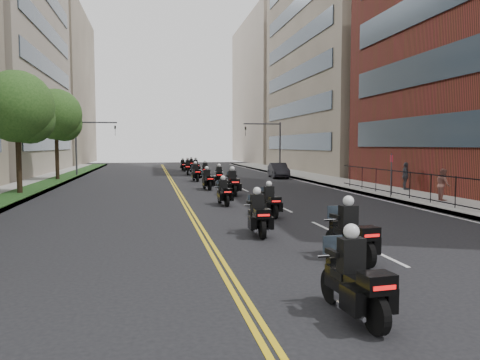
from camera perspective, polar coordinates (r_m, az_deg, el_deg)
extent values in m
plane|color=black|center=(8.13, 14.19, -18.39)|extent=(160.00, 160.00, 0.00)
cube|color=gray|center=(35.37, 14.71, -0.82)|extent=(4.00, 90.00, 0.15)
cube|color=gray|center=(33.11, -26.16, -1.45)|extent=(4.00, 90.00, 0.15)
cube|color=#1A3613|center=(32.90, -24.82, -1.28)|extent=(2.00, 90.00, 0.04)
cube|color=#333F4C|center=(29.33, 25.09, 4.61)|extent=(0.12, 25.80, 1.80)
cube|color=#333F4C|center=(29.66, 25.34, 12.35)|extent=(0.12, 25.80, 1.80)
cube|color=#746855|center=(61.27, 13.70, 15.31)|extent=(15.00, 28.00, 30.00)
cube|color=#333F4C|center=(57.41, 6.60, 4.60)|extent=(0.12, 24.08, 1.80)
cube|color=#333F4C|center=(57.58, 6.64, 8.59)|extent=(0.12, 24.08, 1.80)
cube|color=#333F4C|center=(58.02, 6.67, 12.53)|extent=(0.12, 24.08, 1.80)
cube|color=#333F4C|center=(58.73, 6.71, 16.39)|extent=(0.12, 24.08, 1.80)
cube|color=#333F4C|center=(59.70, 6.74, 20.15)|extent=(0.12, 24.08, 1.80)
cube|color=gray|center=(88.86, 5.49, 10.61)|extent=(15.00, 28.00, 26.00)
cube|color=#333F4C|center=(55.82, -21.97, 4.34)|extent=(0.12, 24.08, 1.80)
cube|color=#333F4C|center=(55.99, -22.08, 8.43)|extent=(0.12, 24.08, 1.80)
cube|color=#333F4C|center=(56.45, -22.20, 12.48)|extent=(0.12, 24.08, 1.80)
cube|color=#333F4C|center=(57.18, -22.32, 16.44)|extent=(0.12, 24.08, 1.80)
cube|color=#746855|center=(87.40, -23.56, 10.39)|extent=(16.00, 28.00, 26.00)
cube|color=black|center=(23.61, 26.25, 0.14)|extent=(0.05, 28.00, 0.05)
cube|color=black|center=(23.72, 26.15, -3.00)|extent=(0.05, 28.00, 0.05)
cylinder|color=#332216|center=(31.80, -25.38, 2.83)|extent=(0.32, 0.32, 5.11)
sphere|color=#1E4818|center=(31.89, -25.55, 8.08)|extent=(4.40, 4.40, 4.40)
sphere|color=#1E4818|center=(32.08, -24.28, 6.79)|extent=(3.08, 3.08, 3.08)
cylinder|color=#332216|center=(43.52, -21.43, 3.40)|extent=(0.32, 0.32, 5.39)
sphere|color=#1E4818|center=(43.60, -21.54, 7.45)|extent=(4.40, 4.40, 4.40)
sphere|color=#1E4818|center=(43.85, -20.64, 6.45)|extent=(3.08, 3.08, 3.08)
cylinder|color=#3F3F44|center=(50.68, 4.90, 3.88)|extent=(0.18, 0.18, 5.60)
cylinder|color=#3F3F44|center=(50.22, 2.70, 6.85)|extent=(4.00, 0.14, 0.14)
imported|color=black|center=(49.80, 0.68, 5.96)|extent=(0.16, 0.20, 1.00)
cylinder|color=#3F3F44|center=(49.32, -19.35, 3.64)|extent=(0.18, 0.18, 5.60)
cylinder|color=#3F3F44|center=(49.12, -17.10, 6.73)|extent=(4.00, 0.14, 0.14)
imported|color=black|center=(48.93, -14.97, 5.84)|extent=(0.16, 0.20, 1.00)
cylinder|color=black|center=(8.28, 16.30, -15.44)|extent=(0.20, 0.70, 0.69)
cylinder|color=black|center=(9.62, 11.08, -12.54)|extent=(0.20, 0.70, 0.69)
cube|color=black|center=(8.86, 13.51, -12.15)|extent=(0.54, 1.40, 0.41)
cube|color=silver|center=(8.97, 13.32, -13.50)|extent=(0.43, 0.59, 0.30)
cube|color=black|center=(8.12, 16.38, -11.93)|extent=(0.56, 0.47, 0.32)
cube|color=red|center=(7.95, 17.21, -12.45)|extent=(0.41, 0.06, 0.07)
cube|color=black|center=(8.77, 13.41, -8.89)|extent=(0.47, 0.32, 0.63)
sphere|color=silver|center=(8.69, 13.42, -6.14)|extent=(0.29, 0.29, 0.29)
cylinder|color=black|center=(12.37, 15.16, -8.76)|extent=(0.24, 0.73, 0.71)
cylinder|color=black|center=(13.77, 11.30, -7.37)|extent=(0.24, 0.73, 0.71)
cube|color=black|center=(13.01, 13.15, -6.77)|extent=(0.62, 1.46, 0.42)
cube|color=silver|center=(13.10, 13.01, -7.77)|extent=(0.47, 0.62, 0.31)
cube|color=black|center=(12.26, 15.21, -6.28)|extent=(0.60, 0.51, 0.34)
cube|color=red|center=(12.09, 15.79, -6.54)|extent=(0.42, 0.08, 0.07)
cube|color=black|center=(12.96, 13.07, -4.45)|extent=(0.49, 0.35, 0.65)
sphere|color=silver|center=(12.91, 13.08, -2.52)|extent=(0.30, 0.30, 0.30)
cylinder|color=black|center=(15.60, 2.74, -6.00)|extent=(0.15, 0.67, 0.67)
cylinder|color=black|center=(17.13, 1.56, -5.08)|extent=(0.15, 0.67, 0.67)
cube|color=black|center=(16.32, 2.12, -4.56)|extent=(0.43, 1.34, 0.40)
cube|color=silver|center=(16.40, 2.09, -5.32)|extent=(0.38, 0.55, 0.30)
cube|color=black|center=(15.52, 2.75, -4.13)|extent=(0.52, 0.42, 0.32)
cube|color=red|center=(15.32, 2.92, -4.31)|extent=(0.40, 0.03, 0.07)
cube|color=black|center=(16.30, 2.09, -2.81)|extent=(0.44, 0.28, 0.61)
sphere|color=silver|center=(16.26, 2.09, -1.35)|extent=(0.29, 0.29, 0.29)
cylinder|color=black|center=(19.85, 4.26, -3.86)|extent=(0.17, 0.64, 0.63)
cylinder|color=black|center=(21.25, 2.96, -3.32)|extent=(0.17, 0.64, 0.63)
cube|color=black|center=(20.51, 3.59, -2.87)|extent=(0.47, 1.27, 0.37)
cube|color=silver|center=(20.58, 3.54, -3.44)|extent=(0.39, 0.53, 0.28)
cube|color=black|center=(19.79, 4.26, -2.48)|extent=(0.51, 0.42, 0.30)
cube|color=red|center=(19.61, 4.45, -2.60)|extent=(0.37, 0.05, 0.06)
cube|color=black|center=(20.51, 3.55, -1.57)|extent=(0.42, 0.29, 0.57)
sphere|color=silver|center=(20.48, 3.55, -0.48)|extent=(0.27, 0.27, 0.27)
cylinder|color=black|center=(23.72, -1.62, -2.53)|extent=(0.19, 0.63, 0.63)
cylinder|color=black|center=(25.14, -2.47, -2.15)|extent=(0.19, 0.63, 0.63)
cube|color=black|center=(24.40, -2.06, -1.73)|extent=(0.50, 1.27, 0.37)
cube|color=silver|center=(24.47, -2.08, -2.22)|extent=(0.40, 0.54, 0.28)
cube|color=black|center=(23.67, -1.62, -1.38)|extent=(0.51, 0.43, 0.29)
cube|color=red|center=(23.49, -1.50, -1.47)|extent=(0.37, 0.06, 0.06)
cube|color=black|center=(24.40, -2.08, -0.65)|extent=(0.43, 0.30, 0.57)
sphere|color=silver|center=(24.38, -2.09, 0.26)|extent=(0.27, 0.27, 0.27)
cylinder|color=black|center=(28.36, -0.64, -1.31)|extent=(0.15, 0.73, 0.73)
cylinder|color=black|center=(30.04, -1.22, -1.00)|extent=(0.15, 0.73, 0.73)
cube|color=black|center=(29.17, -0.94, -0.57)|extent=(0.45, 1.45, 0.43)
cube|color=silver|center=(29.25, -0.95, -1.04)|extent=(0.41, 0.59, 0.32)
cube|color=black|center=(28.31, -0.64, -0.19)|extent=(0.56, 0.45, 0.34)
cube|color=red|center=(28.09, -0.56, -0.27)|extent=(0.43, 0.03, 0.08)
cube|color=black|center=(29.19, -0.95, 0.49)|extent=(0.47, 0.30, 0.67)
sphere|color=silver|center=(29.17, -0.96, 1.38)|extent=(0.31, 0.31, 0.31)
cylinder|color=black|center=(32.26, -3.72, -0.70)|extent=(0.22, 0.68, 0.67)
cylinder|color=black|center=(33.78, -4.36, -0.48)|extent=(0.22, 0.68, 0.67)
cube|color=black|center=(32.99, -4.05, -0.12)|extent=(0.57, 1.36, 0.39)
cube|color=silver|center=(33.06, -4.07, -0.50)|extent=(0.43, 0.58, 0.29)
cube|color=black|center=(32.22, -3.73, 0.20)|extent=(0.56, 0.47, 0.31)
cube|color=red|center=(32.02, -3.64, 0.14)|extent=(0.39, 0.08, 0.07)
cube|color=black|center=(33.01, -4.08, 0.74)|extent=(0.46, 0.32, 0.61)
sphere|color=silver|center=(32.99, -4.09, 1.45)|extent=(0.28, 0.28, 0.28)
cylinder|color=black|center=(36.39, -2.53, -0.13)|extent=(0.21, 0.68, 0.67)
cylinder|color=black|center=(37.97, -2.61, 0.05)|extent=(0.21, 0.68, 0.67)
cube|color=black|center=(37.16, -2.57, 0.39)|extent=(0.56, 1.37, 0.40)
cube|color=silver|center=(37.23, -2.57, 0.04)|extent=(0.43, 0.58, 0.30)
cube|color=black|center=(36.36, -2.53, 0.68)|extent=(0.56, 0.47, 0.32)
cube|color=red|center=(36.15, -2.52, 0.62)|extent=(0.40, 0.07, 0.07)
cube|color=black|center=(37.18, -2.58, 1.15)|extent=(0.46, 0.32, 0.61)
sphere|color=silver|center=(37.17, -2.58, 1.79)|extent=(0.29, 0.29, 0.29)
cylinder|color=black|center=(39.99, -5.22, 0.27)|extent=(0.21, 0.71, 0.70)
cylinder|color=black|center=(41.61, -5.65, 0.42)|extent=(0.21, 0.71, 0.70)
cube|color=black|center=(40.78, -5.44, 0.75)|extent=(0.56, 1.43, 0.41)
cube|color=silver|center=(40.85, -5.45, 0.42)|extent=(0.44, 0.60, 0.31)
cube|color=black|center=(39.96, -5.22, 1.04)|extent=(0.57, 0.48, 0.33)
cube|color=red|center=(39.75, -5.16, 0.99)|extent=(0.41, 0.07, 0.07)
cube|color=black|center=(40.81, -5.46, 1.48)|extent=(0.48, 0.33, 0.64)
sphere|color=silver|center=(40.80, -5.47, 2.09)|extent=(0.30, 0.30, 0.30)
cylinder|color=black|center=(44.34, -4.26, 0.65)|extent=(0.21, 0.69, 0.68)
cylinder|color=black|center=(45.93, -4.29, 0.77)|extent=(0.21, 0.69, 0.68)
cube|color=black|center=(45.12, -4.27, 1.06)|extent=(0.55, 1.38, 0.40)
cube|color=silver|center=(45.19, -4.27, 0.78)|extent=(0.43, 0.58, 0.30)
cube|color=black|center=(44.31, -4.26, 1.32)|extent=(0.56, 0.47, 0.32)
cube|color=red|center=(44.10, -4.26, 1.28)|extent=(0.40, 0.07, 0.07)
cube|color=black|center=(45.15, -4.28, 1.70)|extent=(0.46, 0.32, 0.62)
sphere|color=silver|center=(45.14, -4.28, 2.23)|extent=(0.29, 0.29, 0.29)
cylinder|color=black|center=(49.02, -6.38, 1.01)|extent=(0.20, 0.74, 0.74)
cylinder|color=black|center=(50.75, -6.41, 1.12)|extent=(0.20, 0.74, 0.74)
cube|color=black|center=(49.87, -6.40, 1.41)|extent=(0.55, 1.49, 0.43)
cube|color=silver|center=(49.94, -6.40, 1.13)|extent=(0.45, 0.62, 0.32)
cube|color=black|center=(49.00, -6.39, 1.67)|extent=(0.59, 0.49, 0.35)
cube|color=red|center=(48.77, -6.39, 1.63)|extent=(0.43, 0.06, 0.08)
cube|color=black|center=(49.90, -6.41, 2.04)|extent=(0.49, 0.33, 0.67)
sphere|color=silver|center=(49.90, -6.41, 2.56)|extent=(0.31, 0.31, 0.31)
cylinder|color=black|center=(53.02, -5.27, 1.24)|extent=(0.19, 0.70, 0.69)
cylinder|color=black|center=(54.64, -5.56, 1.32)|extent=(0.19, 0.70, 0.69)
cube|color=black|center=(53.82, -5.42, 1.59)|extent=(0.52, 1.41, 0.41)
cube|color=silver|center=(53.88, -5.43, 1.34)|extent=(0.43, 0.59, 0.31)
cube|color=black|center=(53.00, -5.28, 1.81)|extent=(0.56, 0.46, 0.33)
cube|color=red|center=(52.79, -5.24, 1.78)|extent=(0.41, 0.06, 0.07)
cube|color=black|center=(53.84, -5.43, 2.13)|extent=(0.47, 0.32, 0.63)
sphere|color=silver|center=(53.84, -5.44, 2.59)|extent=(0.30, 0.30, 0.30)
cylinder|color=black|center=(57.18, -6.90, 1.41)|extent=(0.16, 0.64, 0.64)
cylinder|color=black|center=(58.68, -7.06, 1.48)|extent=(0.16, 0.64, 0.64)
cube|color=black|center=(57.92, -6.98, 1.71)|extent=(0.45, 1.28, 0.38)
cube|color=silver|center=(57.97, -6.99, 1.50)|extent=(0.38, 0.53, 0.28)
cube|color=black|center=(57.16, -6.90, 1.90)|extent=(0.51, 0.42, 0.30)
cube|color=red|center=(56.97, -6.88, 1.88)|extent=(0.38, 0.04, 0.07)
cube|color=black|center=(57.95, -6.99, 2.18)|extent=(0.42, 0.28, 0.58)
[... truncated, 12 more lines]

